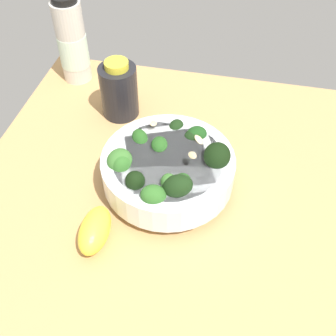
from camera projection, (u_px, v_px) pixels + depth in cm
name	position (u px, v px, depth cm)	size (l,w,h in cm)	color
ground_plane	(174.00, 198.00, 66.08)	(64.26, 64.26, 3.57)	tan
bowl_of_broccoli	(168.00, 168.00, 62.46)	(19.97, 19.97, 9.33)	white
lemon_wedge	(95.00, 230.00, 57.31)	(7.87, 4.12, 4.22)	yellow
bottle_tall	(72.00, 43.00, 79.48)	(5.66, 5.66, 17.12)	beige
bottle_short	(119.00, 90.00, 73.95)	(6.69, 6.69, 10.91)	black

